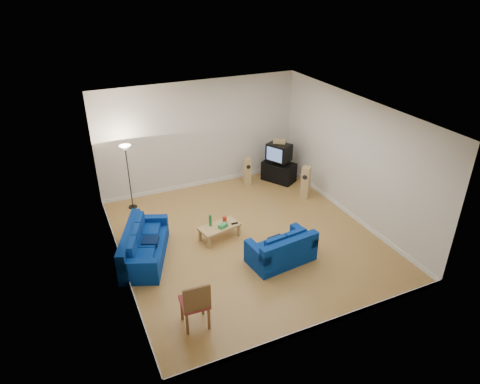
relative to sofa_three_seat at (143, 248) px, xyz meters
name	(u,v)px	position (x,y,z in m)	size (l,w,h in m)	color
room	(247,182)	(2.50, -0.23, 1.26)	(6.01, 6.51, 3.21)	brown
sofa_three_seat	(143,248)	(0.00, 0.00, 0.00)	(1.52, 2.13, 0.76)	#001A59
sofa_loveseat	(282,251)	(2.83, -1.40, 0.00)	(1.55, 0.98, 0.73)	#001A59
coffee_table	(219,228)	(1.90, 0.04, 0.02)	(1.06, 0.68, 0.36)	tan
bottle	(210,220)	(1.70, 0.14, 0.22)	(0.07, 0.07, 0.29)	#197233
tissue_box	(223,226)	(1.95, -0.05, 0.12)	(0.23, 0.12, 0.09)	green
red_canister	(225,219)	(2.09, 0.18, 0.15)	(0.10, 0.10, 0.15)	red
remote	(235,223)	(2.27, -0.02, 0.09)	(0.17, 0.05, 0.02)	black
tv_stand	(279,172)	(4.78, 2.29, 0.02)	(0.98, 0.55, 0.60)	black
av_receiver	(279,161)	(4.80, 2.34, 0.37)	(0.46, 0.37, 0.11)	black
television	(279,152)	(4.74, 2.27, 0.69)	(0.75, 0.82, 0.52)	black
centre_speaker	(279,141)	(4.78, 2.35, 1.01)	(0.36, 0.14, 0.13)	tan
speaker_left	(247,171)	(3.78, 2.46, 0.15)	(0.25, 0.30, 0.86)	tan
speaker_right	(306,182)	(4.95, 1.02, 0.19)	(0.35, 0.35, 0.94)	tan
floor_lamp	(126,157)	(0.26, 2.47, 1.24)	(0.32, 0.32, 1.84)	black
dining_chair	(195,303)	(0.42, -2.50, 0.30)	(0.53, 0.53, 1.04)	brown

